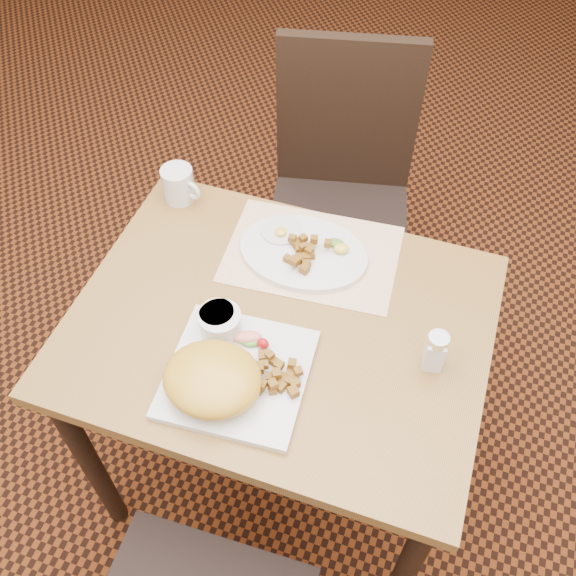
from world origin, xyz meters
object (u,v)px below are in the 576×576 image
Objects in this scene: coffee_mug at (179,184)px; plate_square at (238,374)px; plate_oval at (303,253)px; table at (280,349)px; chair_far at (341,186)px; salt_shaker at (435,351)px.

plate_square is at bearing -53.06° from coffee_mug.
plate_oval is at bearing 86.08° from plate_square.
table is at bearing 77.95° from plate_square.
coffee_mug is (-0.32, -0.40, 0.26)m from chair_far.
plate_square is 0.36m from plate_oval.
salt_shaker is at bearing -22.37° from coffee_mug.
plate_oval reaches higher than plate_square.
chair_far reaches higher than coffee_mug.
plate_oval is 0.40m from salt_shaker.
coffee_mug is (-0.37, 0.28, 0.15)m from table.
plate_square is 0.40m from salt_shaker.
plate_oval is at bearing 149.72° from salt_shaker.
plate_square is 2.80× the size of salt_shaker.
table is 9.00× the size of salt_shaker.
chair_far reaches higher than plate_oval.
chair_far is at bearing 51.33° from coffee_mug.
coffee_mug is (-0.33, 0.44, 0.04)m from plate_square.
plate_oval is 2.77× the size of coffee_mug.
plate_square is at bearing -157.12° from salt_shaker.
salt_shaker is at bearing -30.28° from plate_oval.
plate_square reaches higher than table.
coffee_mug is (-0.36, 0.09, 0.03)m from plate_oval.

